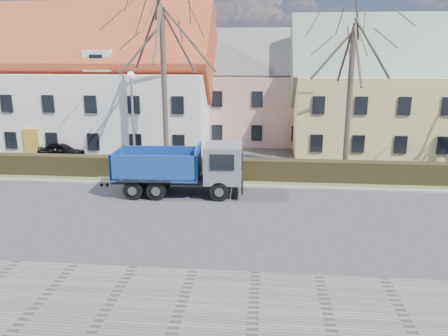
# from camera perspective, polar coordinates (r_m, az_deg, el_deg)

# --- Properties ---
(ground) EXTENTS (120.00, 120.00, 0.00)m
(ground) POSITION_cam_1_polar(r_m,az_deg,el_deg) (22.03, -7.20, -5.69)
(ground) COLOR #363638
(sidewalk_near) EXTENTS (80.00, 5.00, 0.08)m
(sidewalk_near) POSITION_cam_1_polar(r_m,az_deg,el_deg) (14.63, -14.68, -16.89)
(sidewalk_near) COLOR slate
(sidewalk_near) RESTS_ON ground
(curb_far) EXTENTS (80.00, 0.30, 0.12)m
(curb_far) POSITION_cam_1_polar(r_m,az_deg,el_deg) (26.29, -5.06, -2.16)
(curb_far) COLOR gray
(curb_far) RESTS_ON ground
(grass_strip) EXTENTS (80.00, 3.00, 0.10)m
(grass_strip) POSITION_cam_1_polar(r_m,az_deg,el_deg) (27.80, -4.47, -1.24)
(grass_strip) COLOR #525C34
(grass_strip) RESTS_ON ground
(hedge) EXTENTS (60.00, 0.90, 1.30)m
(hedge) POSITION_cam_1_polar(r_m,az_deg,el_deg) (27.46, -4.56, -0.15)
(hedge) COLOR black
(hedge) RESTS_ON ground
(building_white) EXTENTS (26.80, 10.80, 9.50)m
(building_white) POSITION_cam_1_polar(r_m,az_deg,el_deg) (40.35, -20.88, 9.53)
(building_white) COLOR white
(building_white) RESTS_ON ground
(building_pink) EXTENTS (10.80, 8.80, 8.00)m
(building_pink) POSITION_cam_1_polar(r_m,az_deg,el_deg) (40.33, 4.49, 9.34)
(building_pink) COLOR tan
(building_pink) RESTS_ON ground
(building_yellow) EXTENTS (18.80, 10.80, 8.50)m
(building_yellow) POSITION_cam_1_polar(r_m,az_deg,el_deg) (39.00, 22.53, 8.50)
(building_yellow) COLOR #D4B974
(building_yellow) RESTS_ON ground
(tree_1) EXTENTS (9.20, 9.20, 12.65)m
(tree_1) POSITION_cam_1_polar(r_m,az_deg,el_deg) (29.46, -7.86, 11.93)
(tree_1) COLOR #44372F
(tree_1) RESTS_ON ground
(tree_2) EXTENTS (8.00, 8.00, 11.00)m
(tree_2) POSITION_cam_1_polar(r_m,az_deg,el_deg) (29.23, 16.14, 9.87)
(tree_2) COLOR #44372F
(tree_2) RESTS_ON ground
(dump_truck) EXTENTS (7.53, 3.10, 2.97)m
(dump_truck) POSITION_cam_1_polar(r_m,az_deg,el_deg) (24.37, -6.45, -0.05)
(dump_truck) COLOR navy
(dump_truck) RESTS_ON ground
(streetlight) EXTENTS (0.52, 0.52, 6.69)m
(streetlight) POSITION_cam_1_polar(r_m,az_deg,el_deg) (28.75, -11.77, 5.74)
(streetlight) COLOR gray
(streetlight) RESTS_ON ground
(cart_frame) EXTENTS (0.83, 0.56, 0.71)m
(cart_frame) POSITION_cam_1_polar(r_m,az_deg,el_deg) (26.93, -15.84, -1.61)
(cart_frame) COLOR silver
(cart_frame) RESTS_ON ground
(parked_car_a) EXTENTS (3.66, 1.75, 1.21)m
(parked_car_a) POSITION_cam_1_polar(r_m,az_deg,el_deg) (35.19, -20.39, 2.15)
(parked_car_a) COLOR black
(parked_car_a) RESTS_ON ground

